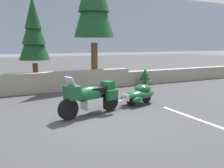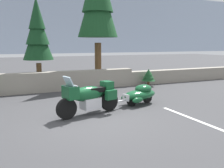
% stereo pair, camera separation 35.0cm
% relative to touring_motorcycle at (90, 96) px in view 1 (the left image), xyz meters
% --- Properties ---
extents(ground_plane, '(80.00, 80.00, 0.00)m').
position_rel_touring_motorcycle_xyz_m(ground_plane, '(-0.05, -0.57, -0.62)').
color(ground_plane, '#38383A').
extents(stone_guard_wall, '(24.00, 0.57, 0.96)m').
position_rel_touring_motorcycle_xyz_m(stone_guard_wall, '(-0.12, 4.64, -0.19)').
color(stone_guard_wall, gray).
rests_on(stone_guard_wall, ground).
extents(touring_motorcycle, '(2.28, 1.07, 1.33)m').
position_rel_touring_motorcycle_xyz_m(touring_motorcycle, '(0.00, 0.00, 0.00)').
color(touring_motorcycle, black).
rests_on(touring_motorcycle, ground).
extents(car_shaped_trailer, '(2.22, 1.05, 0.76)m').
position_rel_touring_motorcycle_xyz_m(car_shaped_trailer, '(2.25, 0.55, -0.21)').
color(car_shaped_trailer, black).
rests_on(car_shaped_trailer, ground).
extents(pine_tree_secondary, '(1.51, 1.51, 4.63)m').
position_rel_touring_motorcycle_xyz_m(pine_tree_secondary, '(-0.81, 5.59, 2.27)').
color(pine_tree_secondary, brown).
rests_on(pine_tree_secondary, ground).
extents(pine_sapling_farther, '(0.76, 0.76, 0.96)m').
position_rel_touring_motorcycle_xyz_m(pine_sapling_farther, '(4.75, 3.93, -0.02)').
color(pine_sapling_farther, brown).
rests_on(pine_sapling_farther, ground).
extents(parking_stripe_marker, '(0.12, 3.60, 0.01)m').
position_rel_touring_motorcycle_xyz_m(parking_stripe_marker, '(2.79, -2.07, -0.62)').
color(parking_stripe_marker, silver).
rests_on(parking_stripe_marker, ground).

